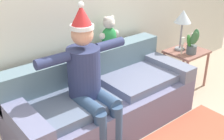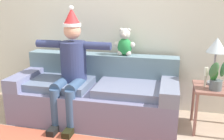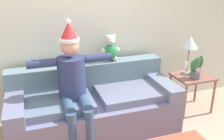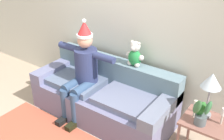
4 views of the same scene
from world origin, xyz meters
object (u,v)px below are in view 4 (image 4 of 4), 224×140
(potted_plant, at_px, (201,113))
(candle_short, at_px, (223,114))
(candle_tall, at_px, (195,106))
(couch, at_px, (105,96))
(person_seated, at_px, (82,70))
(side_table, at_px, (205,127))
(table_lamp, at_px, (211,83))
(teddy_bear, at_px, (135,55))

(potted_plant, height_order, candle_short, potted_plant)
(candle_tall, bearing_deg, potted_plant, -39.80)
(couch, bearing_deg, potted_plant, -4.71)
(person_seated, bearing_deg, side_table, 4.70)
(side_table, relative_size, table_lamp, 0.97)
(couch, distance_m, candle_tall, 1.45)
(person_seated, distance_m, table_lamp, 1.81)
(candle_tall, height_order, candle_short, candle_tall)
(side_table, xyz_separation_m, candle_short, (0.16, 0.04, 0.23))
(teddy_bear, height_order, candle_short, teddy_bear)
(person_seated, height_order, side_table, person_seated)
(person_seated, xyz_separation_m, teddy_bear, (0.62, 0.45, 0.24))
(couch, height_order, teddy_bear, teddy_bear)
(person_seated, relative_size, candle_tall, 6.30)
(teddy_bear, distance_m, candle_short, 1.42)
(side_table, bearing_deg, candle_tall, -172.67)
(teddy_bear, bearing_deg, candle_short, -10.94)
(candle_tall, bearing_deg, person_seated, -175.54)
(person_seated, bearing_deg, potted_plant, 1.36)
(candle_tall, bearing_deg, teddy_bear, 162.91)
(table_lamp, height_order, potted_plant, table_lamp)
(table_lamp, relative_size, candle_short, 2.64)
(table_lamp, height_order, candle_short, table_lamp)
(side_table, height_order, candle_tall, candle_tall)
(couch, xyz_separation_m, candle_short, (1.70, 0.02, 0.38))
(potted_plant, distance_m, candle_tall, 0.14)
(potted_plant, height_order, candle_tall, potted_plant)
(table_lamp, bearing_deg, person_seated, -172.13)
(person_seated, bearing_deg, table_lamp, 7.87)
(table_lamp, bearing_deg, couch, -176.93)
(candle_tall, xyz_separation_m, candle_short, (0.31, 0.06, -0.01))
(person_seated, relative_size, potted_plant, 4.24)
(potted_plant, bearing_deg, teddy_bear, 160.43)
(side_table, relative_size, candle_tall, 2.37)
(teddy_bear, distance_m, side_table, 1.35)
(person_seated, distance_m, potted_plant, 1.78)
(person_seated, xyz_separation_m, candle_short, (1.98, 0.19, -0.06))
(candle_tall, bearing_deg, table_lamp, 47.74)
(teddy_bear, relative_size, potted_plant, 1.06)
(teddy_bear, relative_size, candle_tall, 1.58)
(person_seated, xyz_separation_m, potted_plant, (1.78, 0.04, -0.04))
(couch, relative_size, candle_tall, 9.00)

